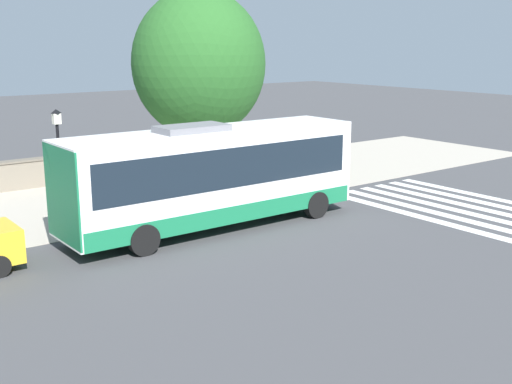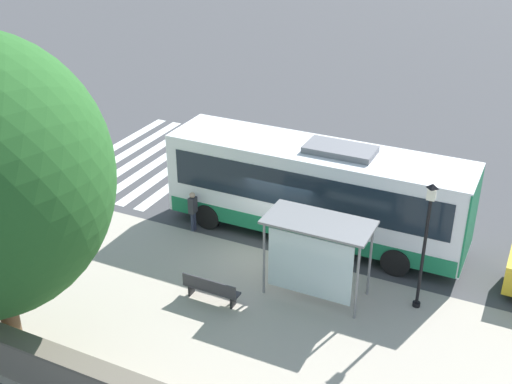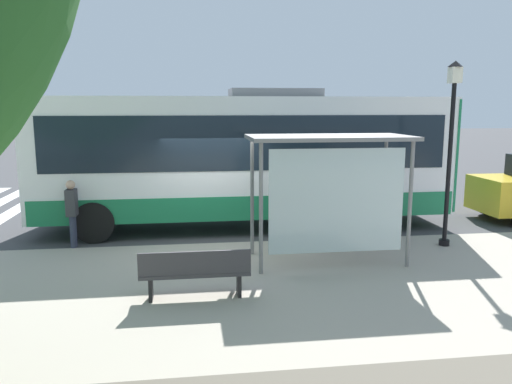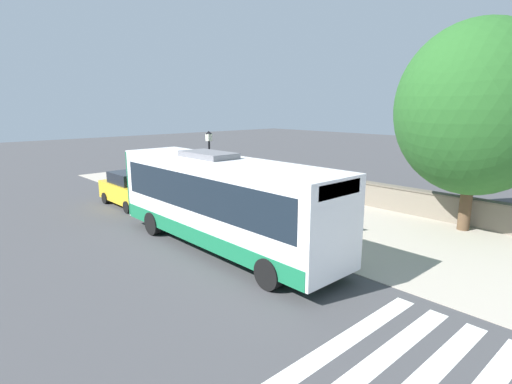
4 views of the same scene
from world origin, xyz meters
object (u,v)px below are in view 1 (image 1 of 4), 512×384
object	(u,v)px
street_lamp_near	(59,161)
shade_tree	(199,64)
pedestrian	(278,180)
bus_shelter	(131,157)
bus	(213,175)
bench	(175,184)

from	to	relation	value
street_lamp_near	shade_tree	bearing A→B (deg)	124.44
street_lamp_near	pedestrian	bearing A→B (deg)	83.02
bus_shelter	shade_tree	xyz separation A→B (m)	(-5.87, 6.80, 3.13)
bus	bench	size ratio (longest dim) A/B	5.80
pedestrian	shade_tree	xyz separation A→B (m)	(-7.82, 1.25, 4.39)
shade_tree	pedestrian	bearing A→B (deg)	-9.10
street_lamp_near	shade_tree	world-z (taller)	shade_tree
pedestrian	bench	size ratio (longest dim) A/B	0.85
bench	shade_tree	distance (m)	7.57
pedestrian	shade_tree	bearing A→B (deg)	170.90
bus	shade_tree	distance (m)	11.40
bus_shelter	pedestrian	bearing A→B (deg)	70.65
bus	shade_tree	world-z (taller)	shade_tree
bus	street_lamp_near	distance (m)	5.17
bench	street_lamp_near	size ratio (longest dim) A/B	0.44
bus	bus_shelter	size ratio (longest dim) A/B	3.27
bus	pedestrian	xyz separation A→B (m)	(-1.59, 4.21, -0.99)
pedestrian	shade_tree	world-z (taller)	shade_tree
bus	pedestrian	size ratio (longest dim) A/B	6.83
bus	shade_tree	bearing A→B (deg)	149.88
bus	shade_tree	xyz separation A→B (m)	(-9.41, 5.46, 3.40)
bus	bus_shelter	xyz separation A→B (m)	(-3.54, -1.34, 0.27)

